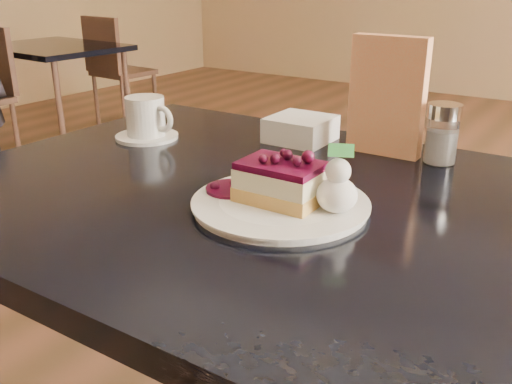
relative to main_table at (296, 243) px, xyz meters
The scene contains 10 objects.
main_table is the anchor object (origin of this frame).
dessert_plate 0.11m from the main_table, 89.56° to the right, with size 0.27×0.27×0.01m, color white.
cheesecake_slice 0.14m from the main_table, 89.56° to the right, with size 0.13×0.09×0.06m.
whipped_cream 0.16m from the main_table, 24.75° to the right, with size 0.06×0.06×0.05m.
berry_sauce 0.15m from the main_table, 146.66° to the right, with size 0.09×0.09×0.01m, color black.
coffee_set 0.49m from the main_table, 164.61° to the left, with size 0.15×0.14×0.09m.
menu_card 0.37m from the main_table, 85.33° to the left, with size 0.15×0.03×0.24m, color #CCC189.
sugar_shaker 0.37m from the main_table, 65.23° to the left, with size 0.06×0.06×0.12m.
napkin_stack 0.36m from the main_table, 118.52° to the left, with size 0.13×0.13×0.05m, color white.
bg_table_far_left 3.50m from the main_table, 148.77° to the left, with size 0.95×1.66×1.10m.
Camera 1 is at (0.68, -0.82, 1.16)m, focal length 40.00 mm.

